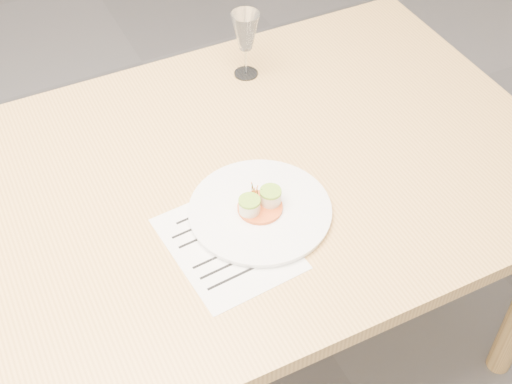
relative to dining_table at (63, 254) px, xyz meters
name	(u,v)px	position (x,y,z in m)	size (l,w,h in m)	color
dining_table	(63,254)	(0.00, 0.00, 0.00)	(2.40, 1.00, 0.75)	#E0AD61
dinner_plate	(260,210)	(0.42, -0.14, 0.08)	(0.32, 0.32, 0.08)	white
recipe_sheet	(228,243)	(0.32, -0.19, 0.07)	(0.26, 0.32, 0.00)	white
wine_glass_2	(246,33)	(0.62, 0.34, 0.20)	(0.07, 0.07, 0.19)	white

